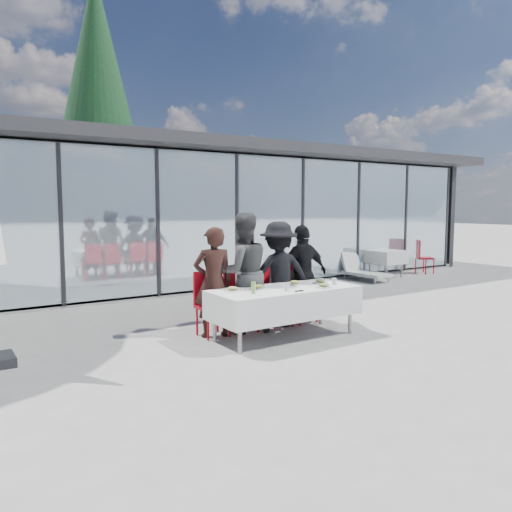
{
  "coord_description": "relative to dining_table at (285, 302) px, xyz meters",
  "views": [
    {
      "loc": [
        -4.95,
        -5.91,
        1.97
      ],
      "look_at": [
        -0.28,
        1.2,
        1.11
      ],
      "focal_mm": 35.0,
      "sensor_mm": 36.0,
      "label": 1
    }
  ],
  "objects": [
    {
      "name": "spare_chair_a",
      "position": [
        7.6,
        3.54,
        -0.0
      ],
      "size": [
        0.62,
        0.62,
        0.97
      ],
      "color": "red",
      "rests_on": "ground"
    },
    {
      "name": "diner_a",
      "position": [
        -0.86,
        0.64,
        0.29
      ],
      "size": [
        0.73,
        0.73,
        1.66
      ],
      "primitive_type": "imported",
      "rotation": [
        0.0,
        0.0,
        2.91
      ],
      "color": "black",
      "rests_on": "ground"
    },
    {
      "name": "plate_b",
      "position": [
        -0.36,
        0.15,
        0.24
      ],
      "size": [
        0.25,
        0.25,
        0.07
      ],
      "color": "silver",
      "rests_on": "dining_table"
    },
    {
      "name": "diner_chair_b",
      "position": [
        -0.34,
        0.75,
        -0.0
      ],
      "size": [
        0.44,
        0.44,
        0.97
      ],
      "color": "red",
      "rests_on": "ground"
    },
    {
      "name": "lounger",
      "position": [
        5.2,
        3.58,
        -0.28
      ],
      "size": [
        0.66,
        1.36,
        0.72
      ],
      "color": "silver",
      "rests_on": "ground"
    },
    {
      "name": "spare_chair_b",
      "position": [
        6.94,
        4.43,
        -0.0
      ],
      "size": [
        0.54,
        0.54,
        0.97
      ],
      "color": "red",
      "rests_on": "ground"
    },
    {
      "name": "diner_c",
      "position": [
        0.35,
        0.64,
        0.32
      ],
      "size": [
        1.35,
        1.35,
        1.72
      ],
      "primitive_type": "imported",
      "rotation": [
        0.0,
        0.0,
        2.89
      ],
      "color": "black",
      "rests_on": "ground"
    },
    {
      "name": "diner_chair_d",
      "position": [
        0.85,
        0.75,
        -0.0
      ],
      "size": [
        0.44,
        0.44,
        0.97
      ],
      "color": "red",
      "rests_on": "ground"
    },
    {
      "name": "diner_chair_a",
      "position": [
        -0.86,
        0.75,
        -0.0
      ],
      "size": [
        0.44,
        0.44,
        0.97
      ],
      "color": "red",
      "rests_on": "ground"
    },
    {
      "name": "juice_bottle",
      "position": [
        -0.64,
        -0.13,
        0.29
      ],
      "size": [
        0.06,
        0.06,
        0.17
      ],
      "primitive_type": "cylinder",
      "color": "#84BD4F",
      "rests_on": "dining_table"
    },
    {
      "name": "pavilion",
      "position": [
        2.57,
        8.18,
        1.61
      ],
      "size": [
        14.8,
        8.8,
        3.44
      ],
      "color": "gray",
      "rests_on": "ground"
    },
    {
      "name": "diner_chair_c",
      "position": [
        0.35,
        0.75,
        -0.0
      ],
      "size": [
        0.44,
        0.44,
        0.97
      ],
      "color": "red",
      "rests_on": "ground"
    },
    {
      "name": "ground",
      "position": [
        0.57,
        0.02,
        -0.54
      ],
      "size": [
        90.0,
        90.0,
        0.0
      ],
      "primitive_type": "plane",
      "color": "gray",
      "rests_on": "ground"
    },
    {
      "name": "dining_table",
      "position": [
        0.0,
        0.0,
        0.0
      ],
      "size": [
        2.26,
        0.96,
        0.75
      ],
      "color": "silver",
      "rests_on": "ground"
    },
    {
      "name": "plate_c",
      "position": [
        0.33,
        0.18,
        0.24
      ],
      "size": [
        0.25,
        0.25,
        0.07
      ],
      "color": "silver",
      "rests_on": "dining_table"
    },
    {
      "name": "plate_a",
      "position": [
        -0.78,
        0.21,
        0.24
      ],
      "size": [
        0.25,
        0.25,
        0.07
      ],
      "color": "silver",
      "rests_on": "dining_table"
    },
    {
      "name": "drinking_glasses",
      "position": [
        0.35,
        -0.19,
        0.26
      ],
      "size": [
        1.04,
        0.14,
        0.1
      ],
      "color": "silver",
      "rests_on": "dining_table"
    },
    {
      "name": "spare_table_right",
      "position": [
        6.16,
        3.61,
        0.02
      ],
      "size": [
        0.86,
        0.86,
        0.74
      ],
      "color": "silver",
      "rests_on": "ground"
    },
    {
      "name": "conifer_tree",
      "position": [
        1.07,
        13.02,
        5.45
      ],
      "size": [
        4.0,
        4.0,
        10.5
      ],
      "color": "#382316",
      "rests_on": "ground"
    },
    {
      "name": "plate_extra",
      "position": [
        0.52,
        -0.28,
        0.24
      ],
      "size": [
        0.25,
        0.25,
        0.07
      ],
      "color": "silver",
      "rests_on": "dining_table"
    },
    {
      "name": "diner_d",
      "position": [
        0.85,
        0.64,
        0.29
      ],
      "size": [
        0.98,
        0.98,
        1.65
      ],
      "primitive_type": "imported",
      "rotation": [
        0.0,
        0.0,
        3.13
      ],
      "color": "black",
      "rests_on": "ground"
    },
    {
      "name": "diner_b",
      "position": [
        -0.34,
        0.64,
        0.4
      ],
      "size": [
        1.08,
        1.08,
        1.87
      ],
      "primitive_type": "imported",
      "rotation": [
        0.0,
        0.0,
        2.92
      ],
      "color": "#434343",
      "rests_on": "ground"
    },
    {
      "name": "folded_eyeglasses",
      "position": [
        0.0,
        -0.34,
        0.22
      ],
      "size": [
        0.14,
        0.03,
        0.01
      ],
      "primitive_type": "cube",
      "color": "black",
      "rests_on": "dining_table"
    },
    {
      "name": "plate_d",
      "position": [
        0.76,
        0.07,
        0.24
      ],
      "size": [
        0.25,
        0.25,
        0.07
      ],
      "color": "silver",
      "rests_on": "dining_table"
    }
  ]
}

